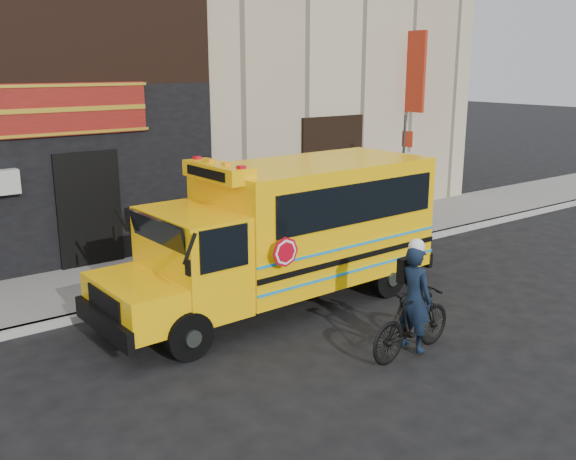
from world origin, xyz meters
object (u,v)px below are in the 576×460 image
Objects in this scene: bicycle at (412,322)px; school_bus at (290,229)px; sign_pole at (404,172)px; cyclist at (414,301)px.

school_bus is at bearing -0.98° from bicycle.
sign_pole reaches higher than cyclist.
cyclist is (-5.07, -5.08, -0.93)m from sign_pole.
sign_pole reaches higher than school_bus.
sign_pole reaches higher than bicycle.
sign_pole is 7.24m from cyclist.
bicycle is at bearing -135.03° from sign_pole.
school_bus is 3.72× the size of bicycle.
sign_pole is at bearing -51.08° from cyclist.
school_bus reaches higher than bicycle.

